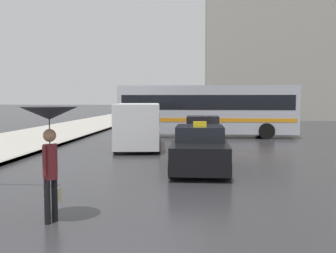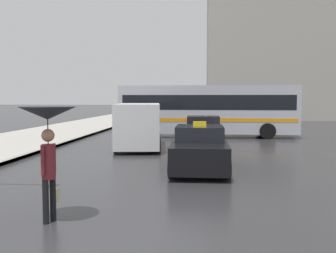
# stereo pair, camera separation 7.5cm
# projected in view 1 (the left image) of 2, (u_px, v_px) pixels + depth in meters

# --- Properties ---
(taxi) EXTENTS (1.91, 4.28, 1.65)m
(taxi) POSITION_uv_depth(u_px,v_px,m) (200.00, 150.00, 13.27)
(taxi) COLOR black
(taxi) RESTS_ON ground_plane
(sedan_red) EXTENTS (1.91, 4.01, 1.54)m
(sedan_red) POSITION_uv_depth(u_px,v_px,m) (203.00, 133.00, 19.63)
(sedan_red) COLOR maroon
(sedan_red) RESTS_ON ground_plane
(ambulance_van) EXTENTS (2.56, 5.28, 2.17)m
(ambulance_van) POSITION_uv_depth(u_px,v_px,m) (138.00, 124.00, 19.05)
(ambulance_van) COLOR silver
(ambulance_van) RESTS_ON ground_plane
(city_bus) EXTENTS (11.05, 2.90, 3.22)m
(city_bus) POSITION_uv_depth(u_px,v_px,m) (207.00, 109.00, 24.86)
(city_bus) COLOR #B2B7C1
(city_bus) RESTS_ON ground_plane
(pedestrian_with_umbrella) EXTENTS (1.10, 1.10, 2.26)m
(pedestrian_with_umbrella) POSITION_uv_depth(u_px,v_px,m) (49.00, 127.00, 7.53)
(pedestrian_with_umbrella) COLOR black
(pedestrian_with_umbrella) RESTS_ON ground_plane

